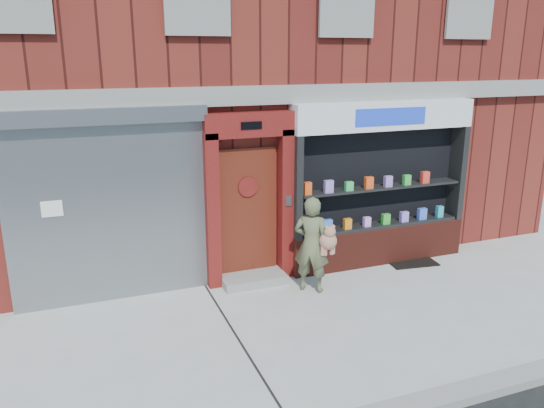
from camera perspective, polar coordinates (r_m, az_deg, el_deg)
ground at (r=8.07m, az=7.18°, el=-12.29°), size 80.00×80.00×0.00m
curb at (r=6.52m, az=16.61°, el=-19.80°), size 60.00×0.30×0.12m
building at (r=12.71m, az=-5.43°, el=16.71°), size 12.00×8.16×8.00m
shutter_bay at (r=8.44m, az=-17.27°, el=0.92°), size 3.10×0.30×3.04m
red_door_bay at (r=8.85m, az=-2.45°, el=0.55°), size 1.52×0.58×2.90m
pharmacy_bay at (r=9.88m, az=11.51°, el=1.35°), size 3.50×0.41×3.00m
woman at (r=8.65m, az=4.42°, el=-4.32°), size 0.71×0.67×1.61m
doormat at (r=10.42m, az=14.70°, el=-5.98°), size 0.96×0.73×0.02m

